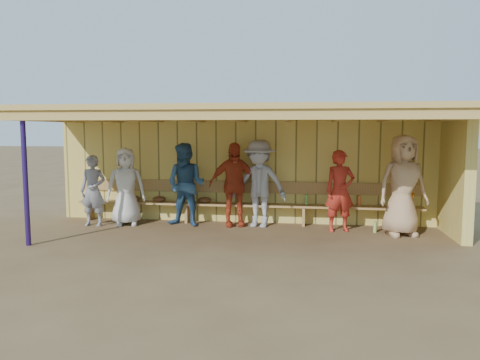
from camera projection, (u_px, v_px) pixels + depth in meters
name	position (u px, v px, depth m)	size (l,w,h in m)	color
ground	(238.00, 234.00, 9.29)	(90.00, 90.00, 0.00)	brown
player_a	(93.00, 191.00, 10.05)	(0.56, 0.37, 1.53)	gray
player_b	(126.00, 186.00, 10.14)	(0.83, 0.54, 1.69)	silver
player_c	(186.00, 185.00, 10.03)	(0.87, 0.68, 1.79)	#2D547D
player_d	(234.00, 185.00, 10.02)	(1.05, 0.44, 1.80)	#B3381C
player_e	(259.00, 184.00, 9.94)	(1.20, 0.69, 1.86)	#919299
player_g	(340.00, 191.00, 9.50)	(0.61, 0.40, 1.66)	#AE291B
player_h	(403.00, 185.00, 9.11)	(0.97, 0.63, 1.98)	tan
dugout_structure	(261.00, 148.00, 9.73)	(8.80, 3.20, 2.50)	#DFC65F
bench	(245.00, 200.00, 10.33)	(7.60, 0.34, 0.93)	#B2894C
dugout_equipment	(206.00, 202.00, 10.33)	(6.18, 0.62, 0.80)	orange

